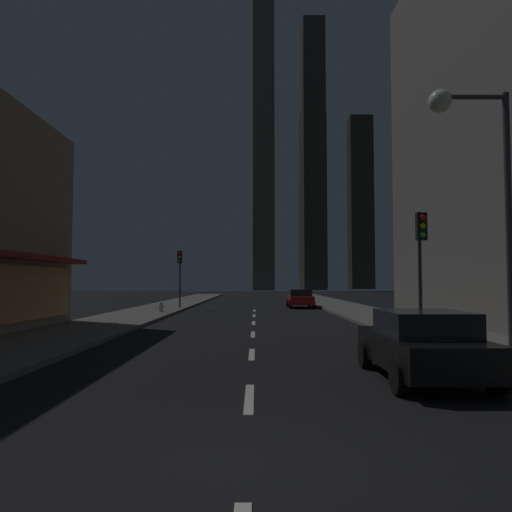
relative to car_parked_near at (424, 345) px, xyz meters
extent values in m
cube|color=black|center=(-3.60, 27.21, -0.79)|extent=(78.00, 136.00, 0.10)
cube|color=#605E59|center=(3.40, 27.21, -0.67)|extent=(4.00, 76.00, 0.15)
cube|color=#605E59|center=(-10.60, 27.21, -0.67)|extent=(4.00, 76.00, 0.15)
cube|color=silver|center=(-3.60, -1.59, -0.73)|extent=(0.16, 2.20, 0.01)
cube|color=silver|center=(-3.60, 3.61, -0.73)|extent=(0.16, 2.20, 0.01)
cube|color=silver|center=(-3.60, 8.81, -0.73)|extent=(0.16, 2.20, 0.01)
cube|color=silver|center=(-3.60, 14.01, -0.73)|extent=(0.16, 2.20, 0.01)
cube|color=silver|center=(-3.60, 19.21, -0.73)|extent=(0.16, 2.20, 0.01)
cube|color=silver|center=(-3.60, 24.41, -0.73)|extent=(0.16, 2.20, 0.01)
cube|color=#524D3D|center=(-1.65, 108.80, 35.69)|extent=(5.20, 7.56, 72.87)
cube|color=#333026|center=(10.94, 111.14, 33.19)|extent=(5.46, 7.39, 67.86)
cube|color=#302E24|center=(15.18, 149.66, 27.91)|extent=(8.30, 8.58, 57.31)
cube|color=#2E2C22|center=(25.74, 125.54, 23.32)|extent=(6.33, 5.97, 48.13)
cube|color=black|center=(0.00, 0.05, -0.13)|extent=(1.80, 4.20, 0.65)
cube|color=black|center=(0.00, -0.15, 0.43)|extent=(1.64, 2.00, 0.55)
cylinder|color=black|center=(-0.88, 1.45, -0.40)|extent=(0.22, 0.68, 0.68)
cylinder|color=black|center=(0.88, 1.45, -0.40)|extent=(0.22, 0.68, 0.68)
cylinder|color=black|center=(-0.88, -1.35, -0.40)|extent=(0.22, 0.68, 0.68)
cylinder|color=black|center=(0.88, -1.35, -0.40)|extent=(0.22, 0.68, 0.68)
sphere|color=white|center=(-0.55, 2.10, -0.08)|extent=(0.18, 0.18, 0.18)
sphere|color=white|center=(0.55, 2.10, -0.08)|extent=(0.18, 0.18, 0.18)
cube|color=#B21919|center=(0.00, 28.36, -0.13)|extent=(1.80, 4.20, 0.65)
cube|color=black|center=(0.00, 28.16, 0.43)|extent=(1.64, 2.00, 0.55)
cylinder|color=black|center=(-0.88, 29.76, -0.40)|extent=(0.22, 0.68, 0.68)
cylinder|color=black|center=(0.88, 29.76, -0.40)|extent=(0.22, 0.68, 0.68)
cylinder|color=black|center=(-0.88, 26.96, -0.40)|extent=(0.22, 0.68, 0.68)
cylinder|color=black|center=(0.88, 26.96, -0.40)|extent=(0.22, 0.68, 0.68)
sphere|color=white|center=(-0.55, 30.41, -0.08)|extent=(0.18, 0.18, 0.18)
sphere|color=white|center=(0.55, 30.41, -0.08)|extent=(0.18, 0.18, 0.18)
cylinder|color=#B2B2B2|center=(-9.50, 20.80, -0.32)|extent=(0.22, 0.22, 0.55)
sphere|color=#B2B2B2|center=(-9.50, 20.80, -0.04)|extent=(0.21, 0.21, 0.21)
cylinder|color=#B2B2B2|center=(-9.50, 20.80, -0.56)|extent=(0.30, 0.30, 0.06)
cylinder|color=#B2B2B2|center=(-9.66, 20.80, -0.29)|extent=(0.10, 0.10, 0.10)
cylinder|color=#B2B2B2|center=(-9.34, 20.80, -0.29)|extent=(0.10, 0.10, 0.10)
cylinder|color=#2D2D2D|center=(1.90, 5.72, 1.51)|extent=(0.12, 0.12, 4.20)
cube|color=black|center=(1.90, 5.52, 3.11)|extent=(0.32, 0.24, 0.90)
sphere|color=red|center=(1.90, 5.39, 3.39)|extent=(0.18, 0.18, 0.18)
sphere|color=#F2B20C|center=(1.90, 5.39, 3.11)|extent=(0.18, 0.18, 0.18)
sphere|color=#19D833|center=(1.90, 5.39, 2.83)|extent=(0.18, 0.18, 0.18)
cylinder|color=#2D2D2D|center=(-9.10, 25.87, 1.51)|extent=(0.12, 0.12, 4.20)
cube|color=black|center=(-9.10, 25.67, 3.11)|extent=(0.32, 0.24, 0.90)
sphere|color=red|center=(-9.10, 25.54, 3.39)|extent=(0.18, 0.18, 0.18)
sphere|color=#F2B20C|center=(-9.10, 25.54, 3.11)|extent=(0.18, 0.18, 0.18)
sphere|color=#19D833|center=(-9.10, 25.54, 2.83)|extent=(0.18, 0.18, 0.18)
cylinder|color=#38383D|center=(2.60, 1.37, 2.66)|extent=(0.16, 0.16, 6.50)
cylinder|color=#38383D|center=(1.80, 1.37, 5.81)|extent=(1.60, 0.12, 0.12)
sphere|color=#FCF7CC|center=(1.00, 1.37, 5.71)|extent=(0.56, 0.56, 0.56)
camera|label=1|loc=(-3.48, -10.35, 1.32)|focal=34.43mm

